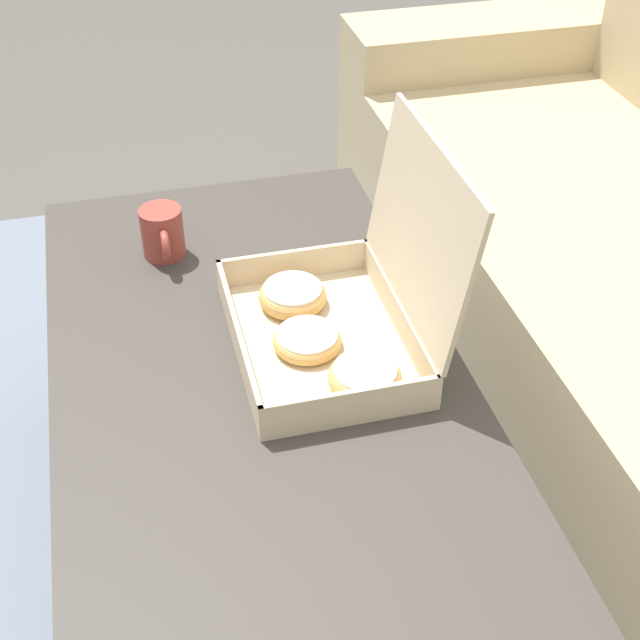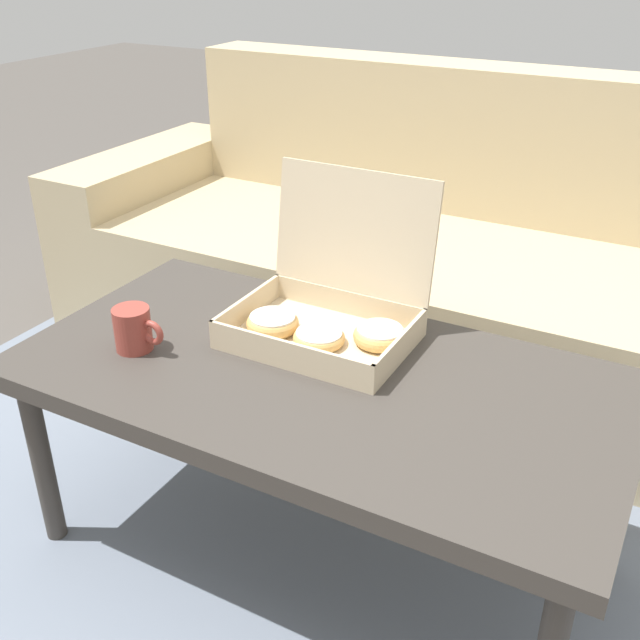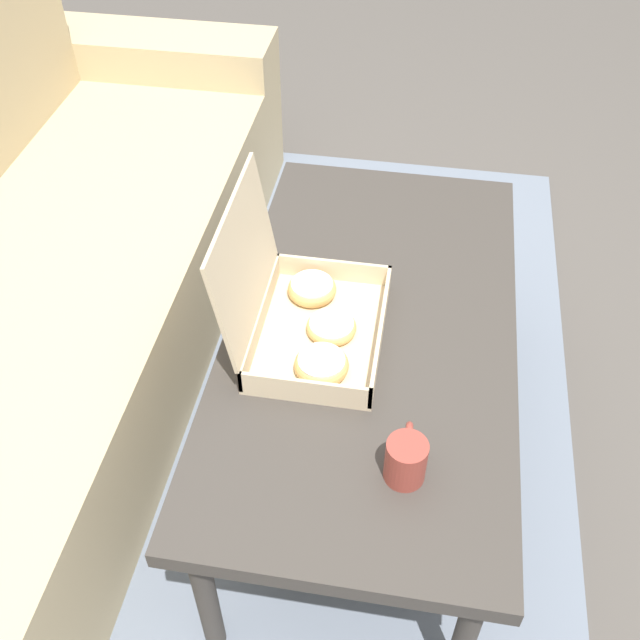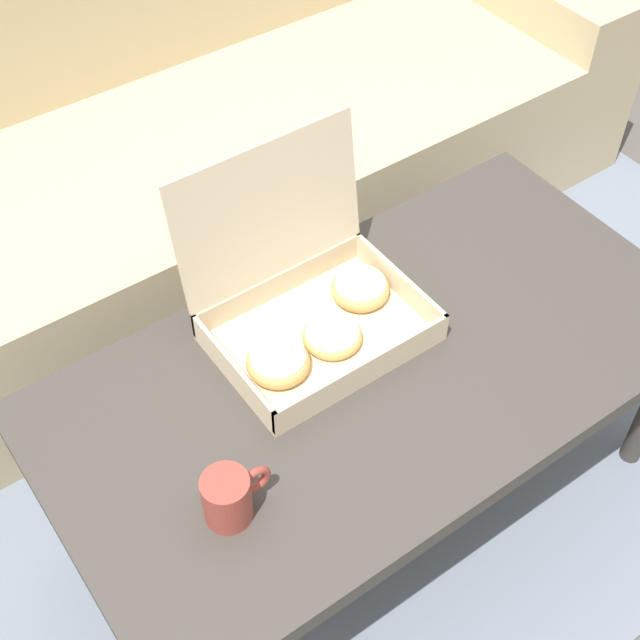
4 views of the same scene
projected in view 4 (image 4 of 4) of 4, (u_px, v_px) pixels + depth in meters
ground_plane at (334, 461)px, 1.97m from camera, size 12.00×12.00×0.00m
area_rug at (261, 373)px, 2.13m from camera, size 2.69×1.92×0.01m
couch at (140, 166)px, 2.20m from camera, size 2.57×0.83×0.86m
coffee_table at (378, 378)px, 1.59m from camera, size 1.19×0.62×0.46m
pastry_box at (311, 305)px, 1.57m from camera, size 0.37×0.31×0.32m
coffee_mug at (229, 497)px, 1.32m from camera, size 0.11×0.08×0.09m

